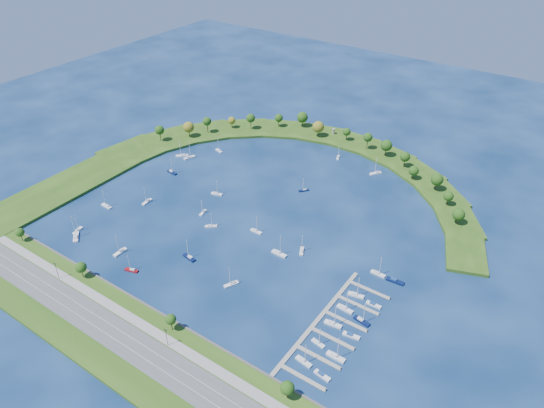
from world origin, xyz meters
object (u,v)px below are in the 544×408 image
Objects in this scene: dock_system at (331,326)px; docked_boat_10 at (378,273)px; docked_boat_3 at (336,356)px; harbor_tower at (333,131)px; moored_boat_5 at (182,155)px; moored_boat_7 at (76,237)px; moored_boat_14 at (189,257)px; moored_boat_19 at (304,190)px; docked_boat_8 at (356,295)px; moored_boat_4 at (203,212)px; moored_boat_12 at (211,226)px; moored_boat_17 at (338,157)px; docked_boat_6 at (345,308)px; moored_boat_0 at (376,173)px; moored_boat_18 at (279,253)px; moored_boat_15 at (219,150)px; moored_boat_3 at (131,270)px; moored_boat_2 at (302,251)px; docked_boat_0 at (304,361)px; moored_boat_1 at (231,284)px; docked_boat_7 at (362,321)px; docked_boat_9 at (374,305)px; docked_boat_11 at (395,281)px; moored_boat_6 at (78,230)px; docked_boat_1 at (322,375)px; moored_boat_20 at (120,252)px; moored_boat_10 at (172,172)px; docked_boat_5 at (351,335)px; moored_boat_16 at (189,157)px; moored_boat_11 at (217,193)px; moored_boat_13 at (147,201)px; moored_boat_8 at (256,231)px; docked_boat_4 at (333,324)px; docked_boat_2 at (318,343)px.

docked_boat_10 reaches higher than dock_system.
harbor_tower is at bearing 120.35° from docked_boat_3.
moored_boat_7 reaches higher than moored_boat_5.
moored_boat_14 reaches higher than harbor_tower.
docked_boat_8 is (75.22, -71.08, 0.07)m from moored_boat_19.
moored_boat_12 reaches higher than moored_boat_4.
docked_boat_6 is at bearing -170.86° from moored_boat_17.
moored_boat_0 is 0.95× the size of moored_boat_18.
docked_boat_6 reaches higher than harbor_tower.
harbor_tower is 152.91m from moored_boat_12.
moored_boat_15 is at bearing 153.17° from docked_boat_6.
moored_boat_5 is at bearing -75.50° from moored_boat_3.
moored_boat_0 is 114.76m from moored_boat_18.
moored_boat_2 is 0.92× the size of docked_boat_10.
moored_boat_0 is 205.28m from moored_boat_7.
moored_boat_2 is 77.83m from docked_boat_0.
moored_boat_5 is at bearing -101.60° from moored_boat_1.
docked_boat_7 is at bearing 45.40° from dock_system.
docked_boat_9 is 0.81× the size of docked_boat_11.
moored_boat_17 is at bearing 38.77° from moored_boat_12.
moored_boat_5 is at bearing 45.10° from moored_boat_2.
moored_boat_7 is at bearing -150.56° from moored_boat_18.
moored_boat_5 is 183.82m from docked_boat_10.
moored_boat_12 is at bearing 168.22° from docked_boat_8.
moored_boat_6 reaches higher than docked_boat_9.
moored_boat_12 is 104.30m from docked_boat_10.
moored_boat_20 is at bearing -175.55° from docked_boat_1.
moored_boat_10 reaches higher than docked_boat_5.
docked_boat_0 reaches higher than docked_boat_5.
moored_boat_12 is 0.83× the size of moored_boat_16.
moored_boat_0 is 1.54× the size of docked_boat_5.
docked_boat_3 reaches higher than moored_boat_11.
moored_boat_11 is at bearing 134.53° from moored_boat_17.
moored_boat_1 is 0.95× the size of docked_boat_8.
moored_boat_18 is (101.36, 4.84, 0.06)m from moored_boat_13.
docked_boat_0 is (177.30, -111.36, -0.05)m from moored_boat_5.
moored_boat_8 is (-16.72, 45.01, -0.02)m from moored_boat_1.
docked_boat_0 is 0.92× the size of docked_boat_3.
moored_boat_18 reaches higher than moored_boat_12.
moored_boat_7 is at bearing -154.49° from docked_boat_10.
moored_boat_17 is 0.77× the size of moored_boat_20.
docked_boat_4 is at bearing 163.06° from moored_boat_15.
docked_boat_2 is 60.94m from docked_boat_11.
moored_boat_14 reaches higher than docked_boat_8.
moored_boat_14 is 1.20× the size of moored_boat_15.
moored_boat_17 is 1.20× the size of docked_boat_1.
moored_boat_15 is (-59.82, -73.68, -3.49)m from harbor_tower.
moored_boat_11 is 133.96m from docked_boat_11.
moored_boat_8 is at bearing -37.84° from moored_boat_11.
moored_boat_14 is 1.53× the size of docked_boat_5.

